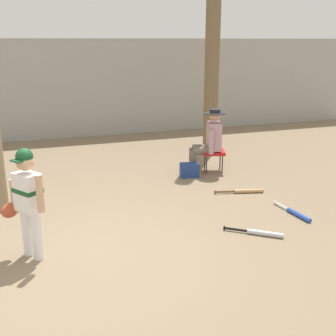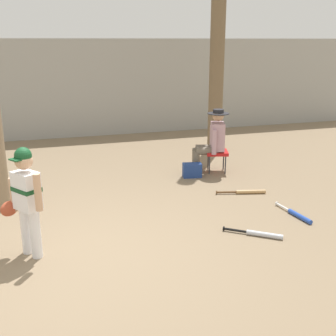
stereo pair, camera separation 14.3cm
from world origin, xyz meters
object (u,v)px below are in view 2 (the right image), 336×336
object	(u,v)px
young_ballplayer	(26,195)
bat_wood_tan	(247,192)
bat_aluminum_silver	(260,234)
bat_blue_youth	(297,215)
tree_behind_spectator	(218,36)
folding_stool	(217,153)
handbag_beside_stool	(192,170)
seated_spectator	(212,139)

from	to	relation	value
young_ballplayer	bat_wood_tan	distance (m)	3.63
bat_aluminum_silver	bat_blue_youth	bearing A→B (deg)	26.22
bat_blue_youth	bat_wood_tan	bearing A→B (deg)	102.68
tree_behind_spectator	bat_wood_tan	world-z (taller)	tree_behind_spectator
folding_stool	bat_aluminum_silver	bearing A→B (deg)	-102.00
folding_stool	bat_wood_tan	size ratio (longest dim) A/B	0.62
handbag_beside_stool	bat_blue_youth	xyz separation A→B (m)	(0.80, -2.18, -0.10)
young_ballplayer	handbag_beside_stool	size ratio (longest dim) A/B	3.84
folding_stool	young_ballplayer	bearing A→B (deg)	-144.68
young_ballplayer	seated_spectator	distance (m)	4.11
seated_spectator	bat_aluminum_silver	size ratio (longest dim) A/B	1.84
bat_wood_tan	bat_blue_youth	world-z (taller)	same
young_ballplayer	folding_stool	size ratio (longest dim) A/B	2.60
handbag_beside_stool	seated_spectator	bearing A→B (deg)	24.64
bat_blue_youth	folding_stool	bearing A→B (deg)	95.51
bat_wood_tan	handbag_beside_stool	bearing A→B (deg)	116.67
folding_stool	handbag_beside_stool	xyz separation A→B (m)	(-0.57, -0.19, -0.23)
seated_spectator	bat_blue_youth	distance (m)	2.49
bat_blue_youth	bat_aluminum_silver	world-z (taller)	same
tree_behind_spectator	young_ballplayer	world-z (taller)	tree_behind_spectator
young_ballplayer	folding_stool	bearing A→B (deg)	35.32
tree_behind_spectator	bat_aluminum_silver	size ratio (longest dim) A/B	8.38
tree_behind_spectator	bat_wood_tan	distance (m)	3.85
young_ballplayer	bat_blue_youth	world-z (taller)	young_ballplayer
folding_stool	seated_spectator	distance (m)	0.29
folding_stool	bat_wood_tan	xyz separation A→B (m)	(-0.01, -1.29, -0.33)
folding_stool	bat_blue_youth	size ratio (longest dim) A/B	0.65
tree_behind_spectator	folding_stool	size ratio (longest dim) A/B	10.91
folding_stool	bat_aluminum_silver	world-z (taller)	folding_stool
bat_aluminum_silver	seated_spectator	bearing A→B (deg)	79.98
tree_behind_spectator	seated_spectator	size ratio (longest dim) A/B	4.56
folding_stool	bat_blue_youth	xyz separation A→B (m)	(0.23, -2.36, -0.33)
bat_wood_tan	folding_stool	bearing A→B (deg)	89.41
folding_stool	bat_wood_tan	distance (m)	1.33
folding_stool	bat_blue_youth	world-z (taller)	folding_stool
young_ballplayer	tree_behind_spectator	bearing A→B (deg)	44.80
handbag_beside_stool	bat_aluminum_silver	bearing A→B (deg)	-90.46
tree_behind_spectator	bat_blue_youth	distance (m)	4.68
young_ballplayer	folding_stool	world-z (taller)	young_ballplayer
young_ballplayer	bat_aluminum_silver	bearing A→B (deg)	-7.25
handbag_beside_stool	tree_behind_spectator	bearing A→B (deg)	56.05
folding_stool	seated_spectator	xyz separation A→B (m)	(-0.09, 0.03, 0.28)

